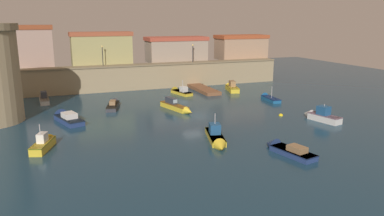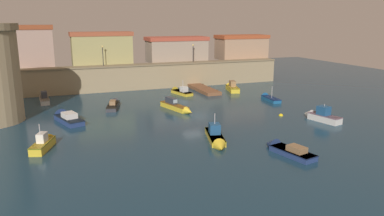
# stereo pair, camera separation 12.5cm
# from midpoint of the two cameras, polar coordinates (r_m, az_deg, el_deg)

# --- Properties ---
(ground_plane) EXTENTS (121.51, 121.51, 0.00)m
(ground_plane) POSITION_cam_midpoint_polar(r_m,az_deg,el_deg) (48.14, 0.08, -1.23)
(ground_plane) COLOR #19384C
(quay_wall) EXTENTS (50.40, 2.80, 4.44)m
(quay_wall) POSITION_cam_midpoint_polar(r_m,az_deg,el_deg) (67.81, -6.51, 4.89)
(quay_wall) COLOR #9E8966
(quay_wall) RESTS_ON ground
(old_town_backdrop) EXTENTS (49.82, 5.85, 7.06)m
(old_town_backdrop) POSITION_cam_midpoint_polar(r_m,az_deg,el_deg) (70.54, -8.61, 9.12)
(old_town_backdrop) COLOR tan
(old_town_backdrop) RESTS_ON ground
(pier_dock) EXTENTS (2.56, 9.38, 0.70)m
(pier_dock) POSITION_cam_midpoint_polar(r_m,az_deg,el_deg) (65.10, 1.72, 2.88)
(pier_dock) COLOR brown
(pier_dock) RESTS_ON ground
(quay_lamp_0) EXTENTS (0.32, 0.32, 3.41)m
(quay_lamp_0) POSITION_cam_midpoint_polar(r_m,az_deg,el_deg) (65.74, -13.60, 8.27)
(quay_lamp_0) COLOR black
(quay_lamp_0) RESTS_ON quay_wall
(quay_lamp_1) EXTENTS (0.32, 0.32, 3.25)m
(quay_lamp_1) POSITION_cam_midpoint_polar(r_m,az_deg,el_deg) (69.84, 0.07, 8.84)
(quay_lamp_1) COLOR black
(quay_lamp_1) RESTS_ON quay_wall
(moored_boat_0) EXTENTS (2.72, 5.88, 1.53)m
(moored_boat_0) POSITION_cam_midpoint_polar(r_m,az_deg,el_deg) (36.07, 14.01, -6.14)
(moored_boat_0) COLOR navy
(moored_boat_0) RESTS_ON ground
(moored_boat_1) EXTENTS (2.91, 6.12, 2.10)m
(moored_boat_1) POSITION_cam_midpoint_polar(r_m,az_deg,el_deg) (65.99, 5.98, 3.20)
(moored_boat_1) COLOR gold
(moored_boat_1) RESTS_ON ground
(moored_boat_2) EXTENTS (2.80, 5.92, 2.90)m
(moored_boat_2) POSITION_cam_midpoint_polar(r_m,az_deg,el_deg) (62.73, -2.08, 2.56)
(moored_boat_2) COLOR gold
(moored_boat_2) RESTS_ON ground
(moored_boat_3) EXTENTS (3.03, 6.64, 1.46)m
(moored_boat_3) POSITION_cam_midpoint_polar(r_m,az_deg,el_deg) (54.44, -11.96, 0.58)
(moored_boat_3) COLOR #333338
(moored_boat_3) RESTS_ON ground
(moored_boat_4) EXTENTS (2.88, 7.07, 1.70)m
(moored_boat_4) POSITION_cam_midpoint_polar(r_m,az_deg,el_deg) (51.21, -2.46, 0.24)
(moored_boat_4) COLOR gold
(moored_boat_4) RESTS_ON ground
(moored_boat_5) EXTENTS (1.86, 5.58, 2.63)m
(moored_boat_5) POSITION_cam_midpoint_polar(r_m,az_deg,el_deg) (59.18, 11.50, 1.55)
(moored_boat_5) COLOR #195689
(moored_boat_5) RESTS_ON ground
(moored_boat_6) EXTENTS (2.79, 5.20, 2.82)m
(moored_boat_6) POSITION_cam_midpoint_polar(r_m,az_deg,el_deg) (38.97, -21.67, -4.95)
(moored_boat_6) COLOR gold
(moored_boat_6) RESTS_ON ground
(moored_boat_7) EXTENTS (2.50, 5.35, 2.40)m
(moored_boat_7) POSITION_cam_midpoint_polar(r_m,az_deg,el_deg) (48.50, 18.98, -1.10)
(moored_boat_7) COLOR silver
(moored_boat_7) RESTS_ON ground
(moored_boat_8) EXTENTS (3.06, 6.79, 3.10)m
(moored_boat_8) POSITION_cam_midpoint_polar(r_m,az_deg,el_deg) (38.00, 3.69, -4.58)
(moored_boat_8) COLOR gold
(moored_boat_8) RESTS_ON ground
(moored_boat_9) EXTENTS (3.81, 6.95, 1.83)m
(moored_boat_9) POSITION_cam_midpoint_polar(r_m,az_deg,el_deg) (48.36, -18.84, -1.38)
(moored_boat_9) COLOR navy
(moored_boat_9) RESTS_ON ground
(moored_boat_10) EXTENTS (1.54, 6.59, 1.87)m
(moored_boat_10) POSITION_cam_midpoint_polar(r_m,az_deg,el_deg) (60.97, -21.77, 1.40)
(moored_boat_10) COLOR white
(moored_boat_10) RESTS_ON ground
(mooring_buoy_0) EXTENTS (0.56, 0.56, 0.56)m
(mooring_buoy_0) POSITION_cam_midpoint_polar(r_m,az_deg,el_deg) (49.63, 13.37, -1.15)
(mooring_buoy_0) COLOR yellow
(mooring_buoy_0) RESTS_ON ground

